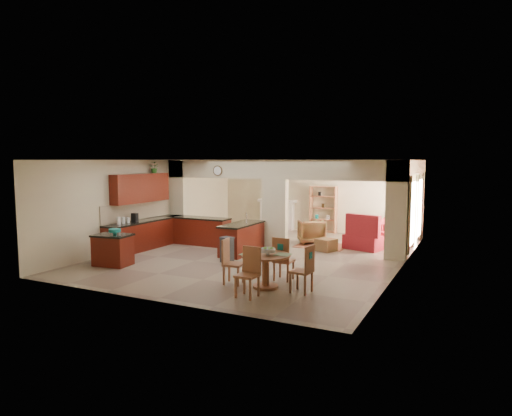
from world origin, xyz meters
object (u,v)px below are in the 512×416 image
at_px(armchair, 311,232).
at_px(dining_table, 266,266).
at_px(kitchen_island, 113,250).
at_px(sofa, 396,232).

bearing_deg(armchair, dining_table, 70.04).
relative_size(kitchen_island, armchair, 1.19).
bearing_deg(dining_table, armchair, 99.06).
relative_size(dining_table, sofa, 0.40).
relative_size(kitchen_island, sofa, 0.38).
height_order(kitchen_island, dining_table, kitchen_island).
height_order(kitchen_island, armchair, kitchen_island).
bearing_deg(dining_table, sofa, 76.13).
xyz_separation_m(kitchen_island, dining_table, (4.56, -0.16, 0.08)).
xyz_separation_m(kitchen_island, armchair, (3.67, 5.41, -0.02)).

